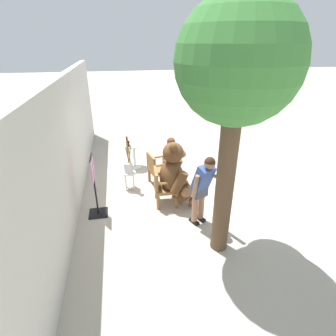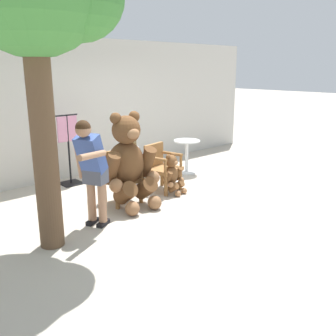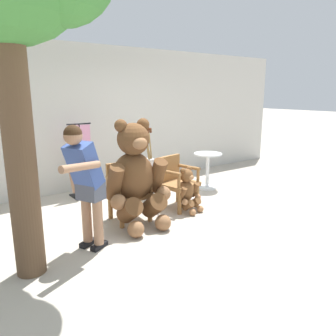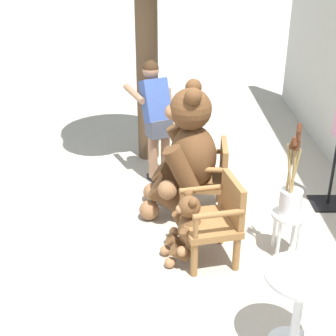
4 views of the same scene
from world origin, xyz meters
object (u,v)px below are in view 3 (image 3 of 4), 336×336
(teddy_bear_small, at_px, (187,190))
(clothing_display_stand, at_px, (81,158))
(brush_bucket, at_px, (148,162))
(wooden_chair_right, at_px, (176,180))
(round_side_table, at_px, (208,167))
(teddy_bear_large, at_px, (136,174))
(wooden_chair_left, at_px, (128,190))
(white_stool, at_px, (148,178))
(person_visitor, at_px, (85,178))

(teddy_bear_small, xyz_separation_m, clothing_display_stand, (-1.08, 1.76, 0.36))
(brush_bucket, bearing_deg, teddy_bear_small, -84.05)
(wooden_chair_right, xyz_separation_m, round_side_table, (1.18, 0.51, -0.01))
(brush_bucket, distance_m, round_side_table, 1.30)
(wooden_chair_right, distance_m, teddy_bear_large, 1.01)
(wooden_chair_left, bearing_deg, teddy_bear_large, -91.86)
(clothing_display_stand, bearing_deg, teddy_bear_small, -58.38)
(brush_bucket, height_order, round_side_table, brush_bucket)
(white_stool, height_order, brush_bucket, brush_bucket)
(white_stool, height_order, clothing_display_stand, clothing_display_stand)
(wooden_chair_right, bearing_deg, teddy_bear_large, -164.12)
(brush_bucket, bearing_deg, white_stool, 94.87)
(wooden_chair_right, xyz_separation_m, teddy_bear_small, (0.02, -0.28, -0.10))
(wooden_chair_right, relative_size, round_side_table, 1.19)
(white_stool, distance_m, round_side_table, 1.29)
(white_stool, bearing_deg, brush_bucket, -85.13)
(person_visitor, relative_size, round_side_table, 2.16)
(clothing_display_stand, bearing_deg, wooden_chair_left, -84.35)
(teddy_bear_large, bearing_deg, wooden_chair_right, 15.88)
(person_visitor, bearing_deg, clothing_display_stand, 70.31)
(teddy_bear_large, height_order, round_side_table, teddy_bear_large)
(teddy_bear_large, distance_m, teddy_bear_small, 1.03)
(wooden_chair_right, bearing_deg, wooden_chair_left, 179.91)
(teddy_bear_large, relative_size, round_side_table, 2.15)
(brush_bucket, bearing_deg, wooden_chair_left, -138.82)
(wooden_chair_right, xyz_separation_m, person_visitor, (-1.81, -0.62, 0.46))
(clothing_display_stand, bearing_deg, brush_bucket, -37.55)
(teddy_bear_small, xyz_separation_m, person_visitor, (-1.84, -0.34, 0.56))
(teddy_bear_small, relative_size, clothing_display_stand, 0.54)
(white_stool, relative_size, round_side_table, 0.64)
(person_visitor, relative_size, white_stool, 3.38)
(wooden_chair_right, height_order, teddy_bear_small, wooden_chair_right)
(teddy_bear_large, xyz_separation_m, clothing_display_stand, (-0.14, 1.75, -0.04))
(person_visitor, xyz_separation_m, round_side_table, (2.99, 1.13, -0.47))
(person_visitor, distance_m, round_side_table, 3.23)
(white_stool, relative_size, brush_bucket, 0.49)
(person_visitor, height_order, round_side_table, person_visitor)
(round_side_table, bearing_deg, wooden_chair_left, -166.31)
(wooden_chair_right, xyz_separation_m, clothing_display_stand, (-1.06, 1.48, 0.26))
(person_visitor, distance_m, white_stool, 2.27)
(teddy_bear_small, xyz_separation_m, white_stool, (-0.11, 1.01, -0.00))
(wooden_chair_left, height_order, white_stool, wooden_chair_left)
(person_visitor, bearing_deg, round_side_table, 20.63)
(round_side_table, bearing_deg, person_visitor, -159.37)
(teddy_bear_large, bearing_deg, white_stool, 49.83)
(person_visitor, xyz_separation_m, brush_bucket, (1.73, 1.35, -0.25))
(teddy_bear_small, bearing_deg, brush_bucket, 95.95)
(teddy_bear_large, distance_m, clothing_display_stand, 1.75)
(wooden_chair_right, distance_m, clothing_display_stand, 1.84)
(teddy_bear_large, height_order, brush_bucket, teddy_bear_large)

